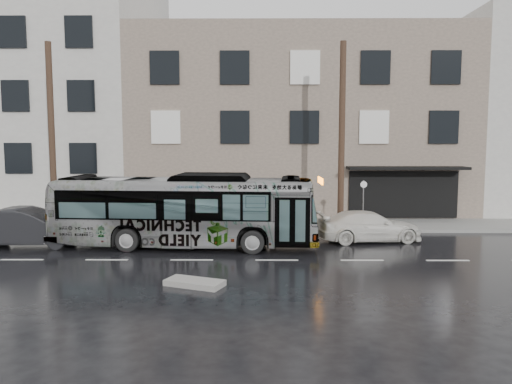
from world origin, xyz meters
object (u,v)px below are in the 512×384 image
(bus, at_px, (185,211))
(white_sedan, at_px, (369,226))
(utility_pole_front, at_px, (342,137))
(dark_sedan, at_px, (28,227))
(sign_post, at_px, (363,205))
(utility_pole_rear, at_px, (52,137))

(bus, xyz_separation_m, white_sedan, (7.99, 1.25, -0.87))
(utility_pole_front, distance_m, dark_sedan, 14.67)
(sign_post, height_order, bus, bus)
(bus, height_order, dark_sedan, bus)
(sign_post, distance_m, bus, 8.86)
(utility_pole_front, bearing_deg, sign_post, 0.00)
(bus, xyz_separation_m, dark_sedan, (-6.68, 0.02, -0.72))
(utility_pole_rear, height_order, bus, utility_pole_rear)
(utility_pole_front, distance_m, utility_pole_rear, 14.00)
(utility_pole_front, relative_size, utility_pole_rear, 1.00)
(bus, bearing_deg, dark_sedan, 93.76)
(utility_pole_front, xyz_separation_m, white_sedan, (0.92, -2.19, -3.98))
(utility_pole_rear, relative_size, dark_sedan, 1.81)
(sign_post, height_order, white_sedan, sign_post)
(white_sedan, relative_size, dark_sedan, 0.93)
(bus, height_order, white_sedan, bus)
(utility_pole_front, bearing_deg, utility_pole_rear, 180.00)
(white_sedan, bearing_deg, dark_sedan, 87.24)
(utility_pole_rear, xyz_separation_m, dark_sedan, (0.26, -3.42, -3.83))
(utility_pole_front, relative_size, white_sedan, 1.94)
(utility_pole_front, height_order, sign_post, utility_pole_front)
(sign_post, distance_m, dark_sedan, 15.24)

